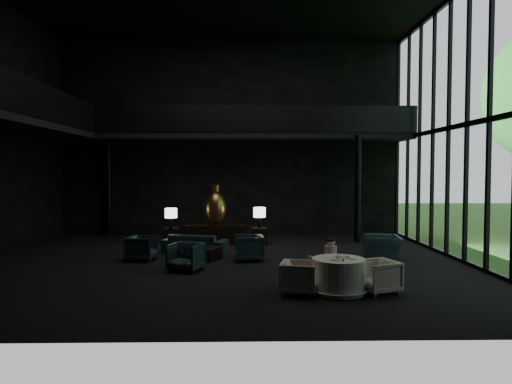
{
  "coord_description": "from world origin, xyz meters",
  "views": [
    {
      "loc": [
        0.66,
        -12.97,
        2.65
      ],
      "look_at": [
        0.92,
        0.5,
        2.04
      ],
      "focal_mm": 32.0,
      "sensor_mm": 36.0,
      "label": 1
    }
  ],
  "objects_px": {
    "console": "(215,235)",
    "dining_chair_west": "(299,276)",
    "dining_table": "(339,278)",
    "dining_chair_north": "(327,269)",
    "dining_chair_east": "(378,274)",
    "child": "(331,250)",
    "side_table_left": "(172,236)",
    "bronze_urn": "(216,208)",
    "window_armchair": "(383,243)",
    "table_lamp_right": "(259,213)",
    "sofa": "(195,240)",
    "table_lamp_left": "(171,214)",
    "lounge_armchair_east": "(249,245)",
    "side_table_right": "(259,236)",
    "coffee_table": "(204,254)",
    "lounge_armchair_south": "(186,255)",
    "lounge_armchair_west": "(142,246)"
  },
  "relations": [
    {
      "from": "console",
      "to": "dining_chair_west",
      "type": "height_order",
      "value": "dining_chair_west"
    },
    {
      "from": "dining_table",
      "to": "dining_chair_north",
      "type": "bearing_deg",
      "value": 94.93
    },
    {
      "from": "dining_chair_east",
      "to": "child",
      "type": "relative_size",
      "value": 1.28
    },
    {
      "from": "side_table_left",
      "to": "child",
      "type": "bearing_deg",
      "value": -50.87
    },
    {
      "from": "dining_table",
      "to": "bronze_urn",
      "type": "bearing_deg",
      "value": 114.61
    },
    {
      "from": "window_armchair",
      "to": "dining_table",
      "type": "bearing_deg",
      "value": -21.91
    },
    {
      "from": "table_lamp_right",
      "to": "sofa",
      "type": "distance_m",
      "value": 2.78
    },
    {
      "from": "dining_table",
      "to": "dining_chair_north",
      "type": "distance_m",
      "value": 1.0
    },
    {
      "from": "table_lamp_left",
      "to": "lounge_armchair_east",
      "type": "distance_m",
      "value": 4.16
    },
    {
      "from": "window_armchair",
      "to": "dining_table",
      "type": "height_order",
      "value": "window_armchair"
    },
    {
      "from": "side_table_right",
      "to": "child",
      "type": "height_order",
      "value": "child"
    },
    {
      "from": "window_armchair",
      "to": "dining_chair_north",
      "type": "relative_size",
      "value": 1.97
    },
    {
      "from": "console",
      "to": "lounge_armchair_east",
      "type": "height_order",
      "value": "lounge_armchair_east"
    },
    {
      "from": "sofa",
      "to": "window_armchair",
      "type": "xyz_separation_m",
      "value": [
        5.73,
        -1.47,
        0.12
      ]
    },
    {
      "from": "sofa",
      "to": "child",
      "type": "relative_size",
      "value": 3.31
    },
    {
      "from": "table_lamp_right",
      "to": "window_armchair",
      "type": "height_order",
      "value": "table_lamp_right"
    },
    {
      "from": "dining_table",
      "to": "table_lamp_left",
      "type": "bearing_deg",
      "value": 125.67
    },
    {
      "from": "child",
      "to": "table_lamp_left",
      "type": "bearing_deg",
      "value": -49.75
    },
    {
      "from": "bronze_urn",
      "to": "coffee_table",
      "type": "xyz_separation_m",
      "value": [
        -0.15,
        -3.13,
        -1.13
      ]
    },
    {
      "from": "window_armchair",
      "to": "coffee_table",
      "type": "bearing_deg",
      "value": -84.33
    },
    {
      "from": "side_table_right",
      "to": "dining_chair_north",
      "type": "height_order",
      "value": "dining_chair_north"
    },
    {
      "from": "sofa",
      "to": "dining_chair_north",
      "type": "relative_size",
      "value": 3.41
    },
    {
      "from": "dining_chair_west",
      "to": "console",
      "type": "bearing_deg",
      "value": 31.21
    },
    {
      "from": "dining_chair_east",
      "to": "side_table_right",
      "type": "bearing_deg",
      "value": -179.63
    },
    {
      "from": "side_table_right",
      "to": "coffee_table",
      "type": "xyz_separation_m",
      "value": [
        -1.75,
        -2.9,
        -0.12
      ]
    },
    {
      "from": "side_table_right",
      "to": "lounge_armchair_south",
      "type": "distance_m",
      "value": 4.88
    },
    {
      "from": "sofa",
      "to": "dining_chair_east",
      "type": "height_order",
      "value": "sofa"
    },
    {
      "from": "table_lamp_right",
      "to": "window_armchair",
      "type": "bearing_deg",
      "value": -40.6
    },
    {
      "from": "table_lamp_left",
      "to": "child",
      "type": "xyz_separation_m",
      "value": [
        4.76,
        -5.63,
        -0.36
      ]
    },
    {
      "from": "side_table_left",
      "to": "window_armchair",
      "type": "xyz_separation_m",
      "value": [
        6.78,
        -3.29,
        0.23
      ]
    },
    {
      "from": "dining_chair_north",
      "to": "window_armchair",
      "type": "bearing_deg",
      "value": -153.08
    },
    {
      "from": "table_lamp_right",
      "to": "coffee_table",
      "type": "distance_m",
      "value": 3.5
    },
    {
      "from": "table_lamp_left",
      "to": "dining_chair_west",
      "type": "xyz_separation_m",
      "value": [
        3.88,
        -6.68,
        -0.73
      ]
    },
    {
      "from": "dining_chair_north",
      "to": "side_table_right",
      "type": "bearing_deg",
      "value": -99.05
    },
    {
      "from": "table_lamp_left",
      "to": "dining_chair_west",
      "type": "height_order",
      "value": "table_lamp_left"
    },
    {
      "from": "dining_chair_west",
      "to": "child",
      "type": "distance_m",
      "value": 1.43
    },
    {
      "from": "lounge_armchair_east",
      "to": "lounge_armchair_south",
      "type": "height_order",
      "value": "lounge_armchair_east"
    },
    {
      "from": "window_armchair",
      "to": "dining_chair_north",
      "type": "height_order",
      "value": "window_armchair"
    },
    {
      "from": "lounge_armchair_south",
      "to": "dining_table",
      "type": "height_order",
      "value": "lounge_armchair_south"
    },
    {
      "from": "bronze_urn",
      "to": "table_lamp_left",
      "type": "height_order",
      "value": "bronze_urn"
    },
    {
      "from": "dining_chair_east",
      "to": "child",
      "type": "bearing_deg",
      "value": -159.48
    },
    {
      "from": "console",
      "to": "dining_chair_east",
      "type": "bearing_deg",
      "value": -59.04
    },
    {
      "from": "lounge_armchair_west",
      "to": "coffee_table",
      "type": "xyz_separation_m",
      "value": [
        1.84,
        0.06,
        -0.23
      ]
    },
    {
      "from": "table_lamp_right",
      "to": "dining_chair_east",
      "type": "relative_size",
      "value": 0.93
    },
    {
      "from": "side_table_right",
      "to": "window_armchair",
      "type": "distance_m",
      "value": 4.74
    },
    {
      "from": "coffee_table",
      "to": "bronze_urn",
      "type": "bearing_deg",
      "value": 87.33
    },
    {
      "from": "lounge_armchair_south",
      "to": "table_lamp_left",
      "type": "bearing_deg",
      "value": 125.15
    },
    {
      "from": "coffee_table",
      "to": "dining_chair_east",
      "type": "relative_size",
      "value": 1.05
    },
    {
      "from": "child",
      "to": "lounge_armchair_south",
      "type": "bearing_deg",
      "value": -18.9
    },
    {
      "from": "sofa",
      "to": "dining_chair_west",
      "type": "relative_size",
      "value": 2.69
    }
  ]
}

